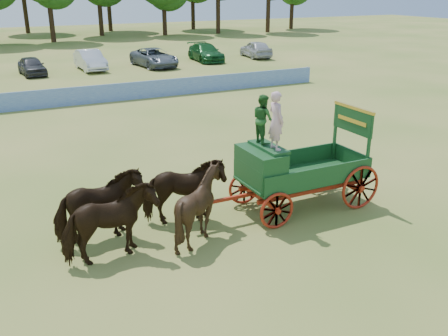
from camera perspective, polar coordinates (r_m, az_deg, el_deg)
ground at (r=15.85m, az=12.39°, el=-4.57°), size 160.00×160.00×0.00m
horse_lead_left at (r=12.65m, az=-12.91°, el=-6.26°), size 2.44×1.34×1.97m
horse_lead_right at (r=13.63m, az=-14.06°, el=-4.38°), size 2.43×1.30×1.97m
horse_wheel_left at (r=13.32m, az=-2.86°, el=-4.34°), size 1.94×1.76×1.97m
horse_wheel_right at (r=14.25m, az=-4.65°, el=-2.69°), size 2.52×1.59×1.97m
farm_dray at (r=14.87m, az=6.73°, el=0.81°), size 6.00×2.00×3.80m
sponsor_banner at (r=30.80m, az=-10.52°, el=8.66°), size 26.00×0.08×1.05m
parked_cars at (r=42.28m, az=-19.88°, el=11.21°), size 43.30×6.99×1.62m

